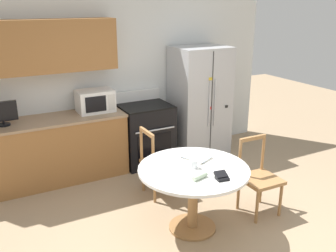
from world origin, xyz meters
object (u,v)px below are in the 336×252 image
object	(u,v)px
countertop_tv	(2,113)
dining_chair_far	(159,163)
candle_glass	(194,164)
dining_chair_right	(259,178)
wallet	(221,176)
oven_range	(145,133)
refrigerator	(199,101)
microwave	(95,101)

from	to	relation	value
countertop_tv	dining_chair_far	bearing A→B (deg)	-31.82
candle_glass	dining_chair_right	bearing A→B (deg)	-4.03
candle_glass	wallet	distance (m)	0.36
wallet	dining_chair_right	bearing A→B (deg)	20.74
dining_chair_right	oven_range	bearing A→B (deg)	-72.57
dining_chair_right	wallet	world-z (taller)	dining_chair_right
dining_chair_far	candle_glass	distance (m)	0.93
refrigerator	candle_glass	distance (m)	2.25
countertop_tv	wallet	bearing A→B (deg)	-52.08
countertop_tv	candle_glass	world-z (taller)	countertop_tv
dining_chair_far	oven_range	bearing A→B (deg)	164.57
countertop_tv	candle_glass	distance (m)	2.54
microwave	countertop_tv	xyz separation A→B (m)	(-1.22, -0.06, 0.01)
refrigerator	candle_glass	size ratio (longest dim) A/B	19.47
candle_glass	wallet	world-z (taller)	candle_glass
countertop_tv	dining_chair_right	distance (m)	3.25
microwave	dining_chair_right	size ratio (longest dim) A/B	0.56
dining_chair_right	wallet	distance (m)	0.88
microwave	wallet	xyz separation A→B (m)	(0.53, -2.32, -0.30)
oven_range	countertop_tv	bearing A→B (deg)	179.53
countertop_tv	oven_range	bearing A→B (deg)	-0.47
candle_glass	wallet	bearing A→B (deg)	-73.48
refrigerator	countertop_tv	world-z (taller)	refrigerator
microwave	countertop_tv	bearing A→B (deg)	-176.96
oven_range	countertop_tv	distance (m)	2.04
refrigerator	dining_chair_far	distance (m)	1.65
refrigerator	dining_chair_right	bearing A→B (deg)	-101.62
wallet	candle_glass	bearing A→B (deg)	106.52
refrigerator	countertop_tv	xyz separation A→B (m)	(-2.91, 0.04, 0.20)
oven_range	dining_chair_far	size ratio (longest dim) A/B	1.20
countertop_tv	refrigerator	bearing A→B (deg)	-0.80
countertop_tv	wallet	world-z (taller)	countertop_tv
dining_chair_far	dining_chair_right	bearing A→B (deg)	42.34
microwave	dining_chair_far	world-z (taller)	microwave
oven_range	wallet	bearing A→B (deg)	-95.08
refrigerator	dining_chair_far	bearing A→B (deg)	-141.22
refrigerator	oven_range	world-z (taller)	refrigerator
dining_chair_far	countertop_tv	bearing A→B (deg)	-121.76
candle_glass	oven_range	bearing A→B (deg)	80.91
microwave	dining_chair_far	bearing A→B (deg)	-67.89
refrigerator	microwave	distance (m)	1.70
oven_range	microwave	size ratio (longest dim) A/B	2.15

